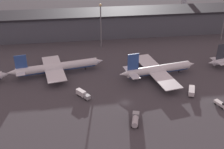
% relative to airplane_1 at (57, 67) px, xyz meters
% --- Properties ---
extents(ground, '(600.00, 600.00, 0.00)m').
position_rel_airplane_1_xyz_m(ground, '(29.72, -30.67, -3.60)').
color(ground, '#423F44').
extents(terminal_building, '(249.25, 23.76, 15.83)m').
position_rel_airplane_1_xyz_m(terminal_building, '(29.72, 54.27, 4.37)').
color(terminal_building, '#4C515B').
rests_on(terminal_building, ground).
extents(airplane_1, '(48.64, 30.35, 12.51)m').
position_rel_airplane_1_xyz_m(airplane_1, '(0.00, 0.00, 0.00)').
color(airplane_1, white).
rests_on(airplane_1, ground).
extents(airplane_2, '(41.21, 38.92, 13.98)m').
position_rel_airplane_1_xyz_m(airplane_2, '(49.95, -9.42, -0.01)').
color(airplane_2, white).
rests_on(airplane_2, ground).
extents(service_vehicle_0, '(4.07, 6.37, 2.60)m').
position_rel_airplane_1_xyz_m(service_vehicle_0, '(68.84, -38.78, -2.37)').
color(service_vehicle_0, white).
rests_on(service_vehicle_0, ground).
extents(service_vehicle_1, '(4.53, 8.11, 3.09)m').
position_rel_airplane_1_xyz_m(service_vehicle_1, '(31.07, -44.97, -1.77)').
color(service_vehicle_1, '#9EA3A8').
rests_on(service_vehicle_1, ground).
extents(service_vehicle_2, '(5.41, 8.18, 2.79)m').
position_rel_airplane_1_xyz_m(service_vehicle_2, '(60.42, -27.78, -1.98)').
color(service_vehicle_2, white).
rests_on(service_vehicle_2, ground).
extents(service_vehicle_3, '(6.35, 7.51, 3.06)m').
position_rel_airplane_1_xyz_m(service_vehicle_3, '(12.00, -23.84, -1.85)').
color(service_vehicle_3, '#9EA3A8').
rests_on(service_vehicle_3, ground).
extents(lamp_post_1, '(1.80, 1.80, 26.90)m').
position_rel_airplane_1_xyz_m(lamp_post_1, '(25.92, 32.08, 13.35)').
color(lamp_post_1, slate).
rests_on(lamp_post_1, ground).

